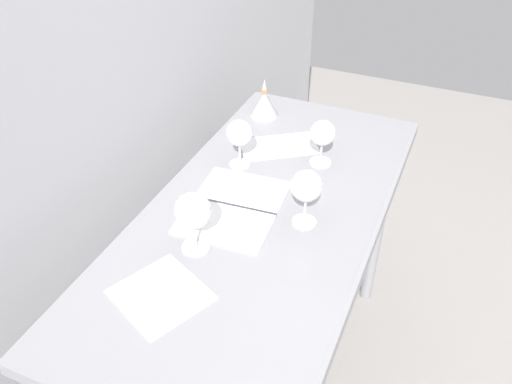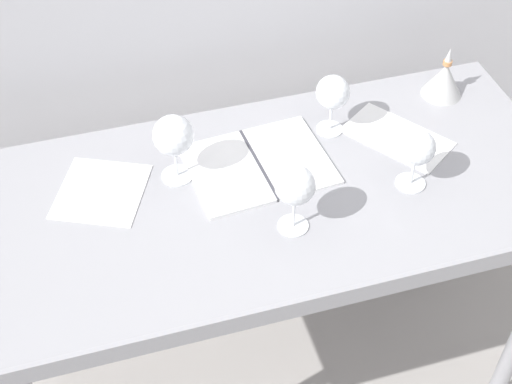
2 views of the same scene
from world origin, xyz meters
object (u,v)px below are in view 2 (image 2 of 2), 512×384
Objects in this scene: wine_glass_near_right at (417,149)px; open_notebook at (259,165)px; tasting_sheet_lower at (101,191)px; decanter_funnel at (444,79)px; tasting_sheet_upper at (397,137)px; wine_glass_near_center at (295,187)px; wine_glass_far_right at (333,94)px; wine_glass_far_left at (173,137)px.

open_notebook is (-0.33, 0.16, -0.10)m from wine_glass_near_right.
decanter_funnel reaches higher than tasting_sheet_lower.
wine_glass_near_center is at bearing 176.67° from tasting_sheet_upper.
wine_glass_near_right is 0.26m from wine_glass_far_right.
wine_glass_near_right is at bearing -127.44° from decanter_funnel.
tasting_sheet_lower is at bearing 172.81° from open_notebook.
wine_glass_near_center is 0.31m from wine_glass_near_right.
tasting_sheet_upper is 1.27× the size of tasting_sheet_lower.
wine_glass_far_right is at bearing 30.43° from tasting_sheet_lower.
wine_glass_far_right is (0.41, 0.06, -0.01)m from wine_glass_far_left.
tasting_sheet_upper is at bearing 23.31° from tasting_sheet_lower.
wine_glass_far_right is 0.25m from open_notebook.
tasting_sheet_lower is (-0.70, 0.18, -0.11)m from wine_glass_near_right.
decanter_funnel is (0.53, 0.34, -0.07)m from wine_glass_near_center.
wine_glass_near_right is at bearing 9.38° from wine_glass_near_center.
tasting_sheet_upper is at bearing -4.13° from open_notebook.
wine_glass_near_center is at bearing -5.59° from tasting_sheet_lower.
open_notebook reaches higher than tasting_sheet_upper.
tasting_sheet_lower is (-0.39, 0.23, -0.12)m from wine_glass_near_center.
open_notebook is 2.42× the size of decanter_funnel.
wine_glass_far_left is 1.21× the size of decanter_funnel.
wine_glass_far_left is 0.68× the size of tasting_sheet_upper.
wine_glass_near_right is 0.38m from open_notebook.
wine_glass_far_right is 0.79× the size of tasting_sheet_lower.
open_notebook is (0.20, -0.02, -0.12)m from wine_glass_far_left.
decanter_funnel is (0.19, 0.13, 0.05)m from tasting_sheet_upper.
tasting_sheet_lower is at bearing 143.95° from tasting_sheet_upper.
wine_glass_far_right is 0.62× the size of tasting_sheet_upper.
wine_glass_far_right is at bearing 56.01° from wine_glass_near_center.
tasting_sheet_lower is (-0.38, 0.02, -0.00)m from open_notebook.
wine_glass_near_center is 0.98× the size of wine_glass_far_left.
wine_glass_far_left is 1.08× the size of wine_glass_far_right.
wine_glass_near_right reaches higher than tasting_sheet_upper.
wine_glass_near_right is at bearing -138.04° from tasting_sheet_upper.
wine_glass_near_center reaches higher than tasting_sheet_upper.
wine_glass_near_center is 1.07× the size of wine_glass_far_right.
wine_glass_near_center reaches higher than wine_glass_far_right.
tasting_sheet_lower is 0.94m from decanter_funnel.
open_notebook is 1.72× the size of tasting_sheet_lower.
wine_glass_far_left reaches higher than wine_glass_near_center.
wine_glass_far_right is at bearing 115.63° from wine_glass_near_right.
tasting_sheet_upper is 1.79× the size of decanter_funnel.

